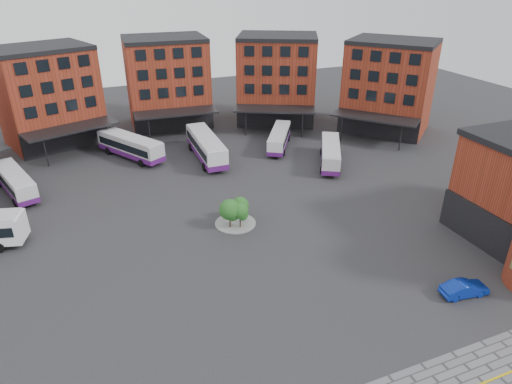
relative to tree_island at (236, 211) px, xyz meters
name	(u,v)px	position (x,y,z in m)	size (l,w,h in m)	color
ground	(261,295)	(-1.96, -11.64, -1.81)	(160.00, 160.00, 0.00)	#28282B
main_building	(128,103)	(-6.73, 26.61, 5.42)	(94.14, 42.48, 14.60)	maroon
tree_island	(236,211)	(0.00, 0.00, 0.00)	(4.40, 4.40, 3.33)	gray
bus_b	(15,182)	(-22.12, 17.24, -0.22)	(5.48, 10.63, 2.93)	silver
bus_c	(130,146)	(-7.48, 23.64, -0.03)	(8.19, 11.40, 3.28)	silver
bus_d	(206,146)	(2.45, 19.11, 0.10)	(3.43, 12.58, 3.52)	white
bus_e	(279,138)	(13.95, 19.26, -0.28)	(7.31, 9.72, 2.83)	white
bus_f	(330,153)	(17.88, 10.82, -0.20)	(7.31, 10.38, 2.97)	silver
blue_car	(464,289)	(13.93, -18.08, -1.13)	(1.43, 4.11, 1.36)	#0C289C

